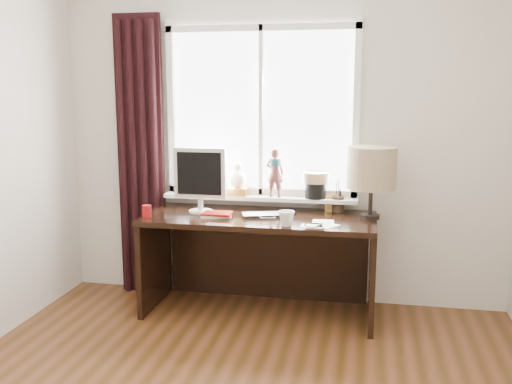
% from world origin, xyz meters
% --- Properties ---
extents(wall_back, '(3.50, 0.00, 2.60)m').
position_xyz_m(wall_back, '(0.00, 2.00, 1.30)').
color(wall_back, beige).
rests_on(wall_back, ground).
extents(laptop, '(0.39, 0.31, 0.03)m').
position_xyz_m(laptop, '(-0.05, 1.62, 0.76)').
color(laptop, silver).
rests_on(laptop, desk).
extents(mug, '(0.15, 0.15, 0.11)m').
position_xyz_m(mug, '(0.14, 1.36, 0.81)').
color(mug, white).
rests_on(mug, desk).
extents(red_cup, '(0.07, 0.07, 0.09)m').
position_xyz_m(red_cup, '(-0.90, 1.44, 0.79)').
color(red_cup, '#9A0F0F').
rests_on(red_cup, desk).
extents(window, '(1.52, 0.21, 1.40)m').
position_xyz_m(window, '(-0.14, 1.95, 1.31)').
color(window, white).
rests_on(window, ground).
extents(curtain, '(0.38, 0.09, 2.25)m').
position_xyz_m(curtain, '(-1.13, 1.91, 1.12)').
color(curtain, black).
rests_on(curtain, floor).
extents(desk, '(1.70, 0.70, 0.75)m').
position_xyz_m(desk, '(-0.10, 1.73, 0.51)').
color(desk, black).
rests_on(desk, floor).
extents(monitor, '(0.40, 0.18, 0.49)m').
position_xyz_m(monitor, '(-0.56, 1.67, 1.03)').
color(monitor, beige).
rests_on(monitor, desk).
extents(notebook_stack, '(0.25, 0.20, 0.03)m').
position_xyz_m(notebook_stack, '(-0.40, 1.55, 0.77)').
color(notebook_stack, beige).
rests_on(notebook_stack, desk).
extents(brush_holder, '(0.09, 0.09, 0.25)m').
position_xyz_m(brush_holder, '(0.46, 1.88, 0.81)').
color(brush_holder, black).
rests_on(brush_holder, desk).
extents(icon_frame, '(0.10, 0.02, 0.13)m').
position_xyz_m(icon_frame, '(0.41, 1.89, 0.81)').
color(icon_frame, gold).
rests_on(icon_frame, desk).
extents(table_lamp, '(0.35, 0.35, 0.52)m').
position_xyz_m(table_lamp, '(0.70, 1.70, 1.11)').
color(table_lamp, black).
rests_on(table_lamp, desk).
extents(loose_papers, '(0.27, 0.27, 0.00)m').
position_xyz_m(loose_papers, '(0.37, 1.45, 0.75)').
color(loose_papers, white).
rests_on(loose_papers, desk).
extents(desk_cables, '(0.54, 0.49, 0.01)m').
position_xyz_m(desk_cables, '(0.16, 1.57, 0.75)').
color(desk_cables, black).
rests_on(desk_cables, desk).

